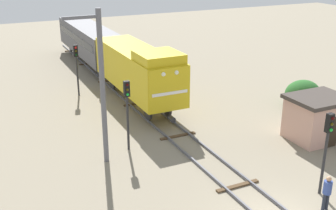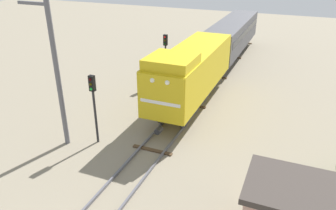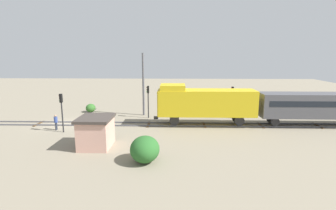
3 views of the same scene
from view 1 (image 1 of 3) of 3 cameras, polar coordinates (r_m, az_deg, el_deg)
locomotive at (r=31.02m, az=-4.06°, el=4.95°), size 2.90×11.60×4.60m
passenger_car_leading at (r=43.44m, az=-10.66°, el=8.79°), size 2.84×14.00×3.66m
traffic_signal_near at (r=20.59m, az=20.77°, el=-4.35°), size 0.32×0.34×4.12m
traffic_signal_mid at (r=23.72m, az=-5.55°, el=0.30°), size 0.32×0.34×4.18m
traffic_signal_far at (r=33.60m, az=-12.31°, el=5.87°), size 0.32×0.34×4.09m
worker_near_track at (r=20.23m, az=20.75°, el=-10.79°), size 0.38×0.38×1.70m
catenary_mast at (r=22.05m, az=-9.03°, el=2.71°), size 1.94×0.28×8.33m
relay_hut at (r=27.13m, az=19.53°, el=-1.62°), size 3.50×2.90×2.74m
bush_mid at (r=32.54m, az=17.76°, el=1.49°), size 2.77×2.27×2.01m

